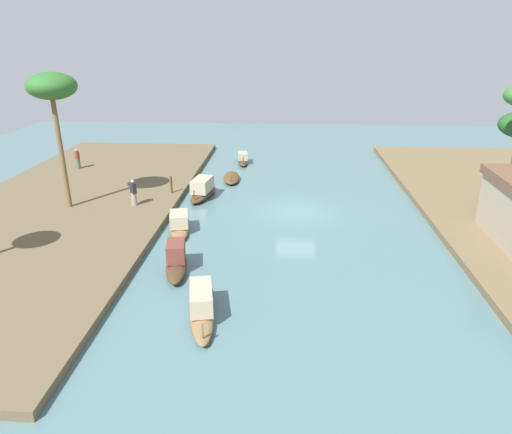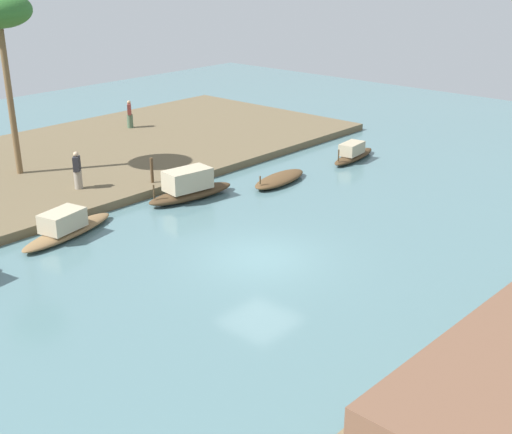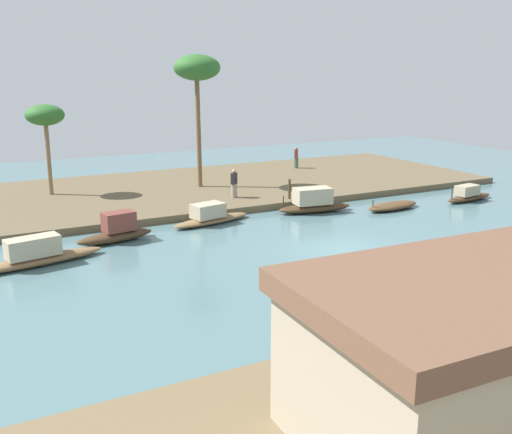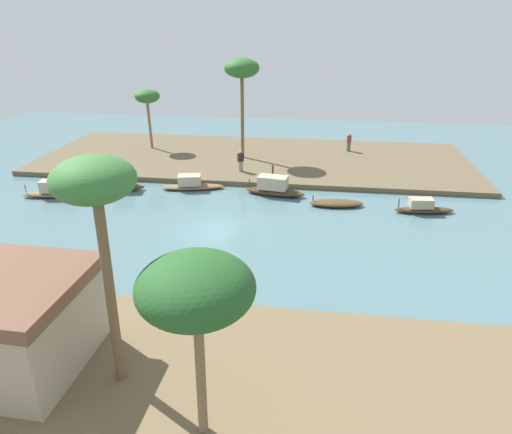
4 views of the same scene
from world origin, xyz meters
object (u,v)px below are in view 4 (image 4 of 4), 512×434
Objects in this scene: sampan_downstream_large at (274,188)px; person_on_near_bank at (241,162)px; mooring_post at (273,173)px; palm_tree_right_short at (196,290)px; palm_tree_left_far at (147,97)px; palm_tree_right_tall at (95,190)px; person_by_mooring at (349,143)px; sampan_midstream at (192,184)px; sampan_foreground at (423,207)px; palm_tree_left_near at (242,70)px; sampan_near_left_bank at (336,203)px; sampan_upstream_small at (120,184)px; sampan_with_red_awning at (59,191)px.

sampan_downstream_large is 4.93m from person_on_near_bank.
mooring_post is 23.08m from palm_tree_right_short.
palm_tree_left_far is 29.98m from palm_tree_right_tall.
person_by_mooring reaches higher than mooring_post.
palm_tree_left_far is at bearing -67.93° from sampan_midstream.
mooring_post is (5.93, 9.01, -0.12)m from person_by_mooring.
mooring_post is at bearing -97.84° from palm_tree_right_tall.
palm_tree_right_short is (-12.39, 30.21, 0.17)m from palm_tree_left_far.
sampan_foreground is 0.72× the size of palm_tree_left_far.
mooring_post is 0.14× the size of palm_tree_left_near.
person_on_near_bank is 1.03× the size of person_by_mooring.
mooring_post is at bearing -175.02° from sampan_midstream.
mooring_post reaches higher than sampan_near_left_bank.
sampan_near_left_bank is at bearing 157.81° from sampan_midstream.
palm_tree_right_tall is (-0.32, 26.76, -0.53)m from palm_tree_left_near.
palm_tree_right_tall reaches higher than sampan_foreground.
sampan_midstream is 1.23× the size of sampan_upstream_small.
mooring_post is at bearing -72.97° from sampan_downstream_large.
palm_tree_left_near is at bearing 168.96° from palm_tree_left_far.
sampan_downstream_large is at bearing 142.03° from palm_tree_left_far.
palm_tree_left_near is (-2.51, -7.56, 7.18)m from sampan_midstream.
person_on_near_bank is at bearing -33.28° from mooring_post.
sampan_with_red_awning is (8.70, 2.77, 0.05)m from sampan_midstream.
palm_tree_left_near reaches higher than sampan_near_left_bank.
palm_tree_left_near reaches higher than person_by_mooring.
sampan_downstream_large is 20.20m from palm_tree_right_tall.
person_on_near_bank reaches higher than sampan_near_left_bank.
sampan_downstream_large is at bearing 164.63° from sampan_midstream.
palm_tree_left_far is at bearing -67.70° from palm_tree_right_short.
person_by_mooring is 0.31× the size of palm_tree_left_far.
palm_tree_right_tall reaches higher than palm_tree_left_far.
palm_tree_right_tall is 1.35× the size of palm_tree_right_short.
palm_tree_left_far is (8.81, -1.72, -2.60)m from palm_tree_left_near.
sampan_midstream is 0.87× the size of palm_tree_left_far.
sampan_with_red_awning is 1.43× the size of sampan_upstream_small.
mooring_post is (-10.73, -2.70, 0.45)m from sampan_upstream_small.
palm_tree_left_near is 1.53× the size of palm_tree_left_far.
palm_tree_right_short is (-3.26, 1.73, -1.90)m from palm_tree_right_tall.
palm_tree_right_tall reaches higher than person_on_near_bank.
mooring_post is 0.15× the size of palm_tree_right_tall.
palm_tree_left_near is at bearing -82.84° from palm_tree_right_short.
palm_tree_left_near reaches higher than sampan_with_red_awning.
palm_tree_left_near reaches higher than mooring_post.
sampan_near_left_bank is 0.64× the size of palm_tree_right_short.
person_on_near_bank reaches higher than mooring_post.
palm_tree_right_tall is at bearing 114.08° from sampan_with_red_awning.
palm_tree_left_far reaches higher than sampan_midstream.
palm_tree_right_short reaches higher than mooring_post.
sampan_foreground is 0.68× the size of palm_tree_right_short.
mooring_post is 9.37m from palm_tree_left_near.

